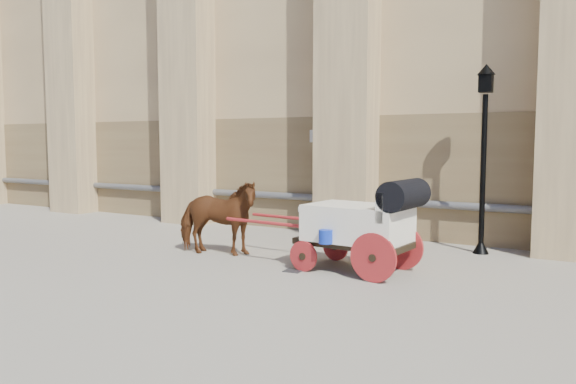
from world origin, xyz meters
The scene contains 5 objects.
ground centered at (0.00, 0.00, 0.00)m, with size 90.00×90.00×0.00m, color slate.
horse centered at (-2.39, 0.21, 0.79)m, with size 0.85×1.86×1.57m, color #5F3016.
carriage centered at (0.84, 0.31, 0.92)m, with size 3.98×1.45×1.71m.
street_lamp centered at (2.33, 3.14, 2.11)m, with size 0.37×0.37×3.95m.
drain_grate_near centered at (-0.29, -0.26, 0.01)m, with size 0.32×0.32×0.01m, color black.
Camera 1 is at (4.70, -9.02, 2.36)m, focal length 35.00 mm.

